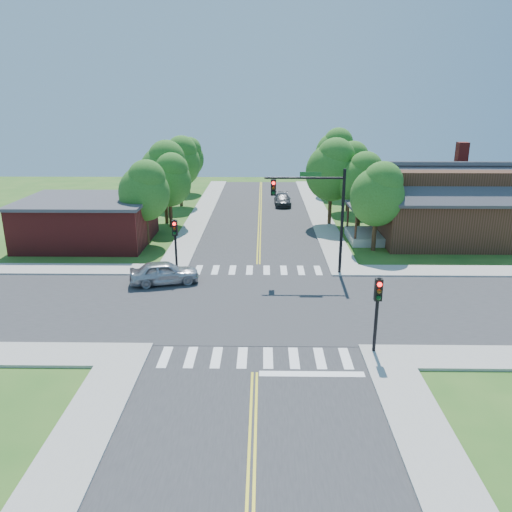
{
  "coord_description": "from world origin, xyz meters",
  "views": [
    {
      "loc": [
        0.35,
        -26.82,
        11.51
      ],
      "look_at": [
        -0.09,
        2.65,
        2.2
      ],
      "focal_mm": 35.0,
      "sensor_mm": 36.0,
      "label": 1
    }
  ],
  "objects_px": {
    "signal_pole_nw": "(175,236)",
    "car_silver": "(164,273)",
    "signal_pole_se": "(378,301)",
    "house_ne": "(441,202)",
    "signal_mast_ne": "(317,205)",
    "car_dgrey": "(283,200)"
  },
  "relations": [
    {
      "from": "house_ne",
      "to": "car_dgrey",
      "type": "relative_size",
      "value": 2.94
    },
    {
      "from": "car_dgrey",
      "to": "signal_pole_se",
      "type": "bearing_deg",
      "value": -85.76
    },
    {
      "from": "signal_pole_se",
      "to": "car_silver",
      "type": "xyz_separation_m",
      "value": [
        -11.65,
        9.12,
        -1.91
      ]
    },
    {
      "from": "signal_pole_nw",
      "to": "house_ne",
      "type": "height_order",
      "value": "house_ne"
    },
    {
      "from": "house_ne",
      "to": "car_silver",
      "type": "distance_m",
      "value": 23.86
    },
    {
      "from": "signal_mast_ne",
      "to": "house_ne",
      "type": "bearing_deg",
      "value": 37.68
    },
    {
      "from": "signal_mast_ne",
      "to": "signal_pole_nw",
      "type": "bearing_deg",
      "value": -179.93
    },
    {
      "from": "signal_pole_nw",
      "to": "car_dgrey",
      "type": "height_order",
      "value": "signal_pole_nw"
    },
    {
      "from": "signal_pole_se",
      "to": "house_ne",
      "type": "distance_m",
      "value": 22.03
    },
    {
      "from": "signal_pole_se",
      "to": "house_ne",
      "type": "height_order",
      "value": "house_ne"
    },
    {
      "from": "signal_pole_se",
      "to": "car_dgrey",
      "type": "bearing_deg",
      "value": 95.18
    },
    {
      "from": "signal_pole_se",
      "to": "signal_pole_nw",
      "type": "distance_m",
      "value": 15.84
    },
    {
      "from": "signal_pole_nw",
      "to": "car_dgrey",
      "type": "relative_size",
      "value": 0.86
    },
    {
      "from": "signal_pole_se",
      "to": "signal_pole_nw",
      "type": "bearing_deg",
      "value": 135.0
    },
    {
      "from": "signal_mast_ne",
      "to": "car_silver",
      "type": "bearing_deg",
      "value": -168.16
    },
    {
      "from": "signal_pole_nw",
      "to": "car_silver",
      "type": "height_order",
      "value": "signal_pole_nw"
    },
    {
      "from": "signal_pole_nw",
      "to": "car_dgrey",
      "type": "bearing_deg",
      "value": 70.49
    },
    {
      "from": "signal_mast_ne",
      "to": "signal_pole_nw",
      "type": "xyz_separation_m",
      "value": [
        -9.51,
        -0.01,
        -2.19
      ]
    },
    {
      "from": "signal_mast_ne",
      "to": "signal_pole_se",
      "type": "distance_m",
      "value": 11.55
    },
    {
      "from": "signal_mast_ne",
      "to": "signal_pole_nw",
      "type": "height_order",
      "value": "signal_mast_ne"
    },
    {
      "from": "signal_mast_ne",
      "to": "car_silver",
      "type": "relative_size",
      "value": 1.53
    },
    {
      "from": "signal_pole_se",
      "to": "car_dgrey",
      "type": "height_order",
      "value": "signal_pole_se"
    }
  ]
}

